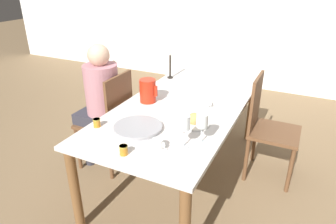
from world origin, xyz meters
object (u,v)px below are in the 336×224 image
at_px(teacup_near_person, 158,145).
at_px(serving_tray, 138,128).
at_px(person_seated, 100,97).
at_px(wine_glass_water, 202,122).
at_px(red_pitcher, 148,91).
at_px(jam_jar_red, 97,122).
at_px(wine_glass_juice, 184,124).
at_px(bread_plate, 194,121).
at_px(jam_jar_amber, 124,150).
at_px(chair_opposite, 267,125).
at_px(teacup_across, 206,104).
at_px(candlestick_tall, 170,68).
at_px(chair_person_side, 110,119).

height_order(teacup_near_person, serving_tray, teacup_near_person).
distance_m(person_seated, wine_glass_water, 1.18).
height_order(red_pitcher, jam_jar_red, red_pitcher).
relative_size(wine_glass_juice, bread_plate, 0.96).
distance_m(wine_glass_water, jam_jar_amber, 0.52).
height_order(chair_opposite, wine_glass_water, chair_opposite).
relative_size(chair_opposite, person_seated, 0.79).
relative_size(person_seated, jam_jar_red, 19.18).
relative_size(teacup_across, bread_plate, 0.54).
xyz_separation_m(chair_opposite, person_seated, (-1.42, -0.51, 0.21)).
bearing_deg(teacup_across, wine_glass_water, -73.59).
bearing_deg(teacup_near_person, wine_glass_juice, 36.46).
relative_size(teacup_near_person, jam_jar_red, 1.98).
distance_m(chair_opposite, wine_glass_juice, 1.12).
distance_m(wine_glass_water, wine_glass_juice, 0.13).
relative_size(chair_opposite, candlestick_tall, 3.16).
relative_size(chair_person_side, bread_plate, 4.11).
relative_size(red_pitcher, bread_plate, 0.87).
bearing_deg(jam_jar_amber, wine_glass_juice, 39.70).
xyz_separation_m(wine_glass_water, bread_plate, (-0.14, 0.23, -0.13)).
bearing_deg(wine_glass_water, candlestick_tall, 124.15).
relative_size(wine_glass_water, teacup_near_person, 1.69).
distance_m(teacup_near_person, candlestick_tall, 1.41).
height_order(red_pitcher, wine_glass_juice, wine_glass_juice).
height_order(chair_person_side, wine_glass_water, chair_person_side).
xyz_separation_m(wine_glass_juice, serving_tray, (-0.38, 0.07, -0.15)).
bearing_deg(chair_opposite, teacup_across, -54.76).
xyz_separation_m(person_seated, jam_jar_amber, (0.73, -0.71, 0.04)).
distance_m(wine_glass_water, teacup_across, 0.59).
relative_size(wine_glass_water, serving_tray, 0.60).
bearing_deg(chair_person_side, jam_jar_red, -151.71).
bearing_deg(jam_jar_amber, person_seated, 135.78).
bearing_deg(teacup_near_person, chair_opposite, 63.91).
xyz_separation_m(serving_tray, bread_plate, (0.33, 0.25, 0.01)).
height_order(chair_person_side, jam_jar_red, chair_person_side).
height_order(chair_person_side, candlestick_tall, candlestick_tall).
xyz_separation_m(person_seated, red_pitcher, (0.46, 0.08, 0.11)).
distance_m(wine_glass_water, bread_plate, 0.30).
relative_size(chair_opposite, jam_jar_red, 15.12).
xyz_separation_m(teacup_across, jam_jar_amber, (-0.22, -0.89, 0.00)).
height_order(red_pitcher, teacup_across, red_pitcher).
distance_m(red_pitcher, jam_jar_amber, 0.84).
xyz_separation_m(wine_glass_water, jam_jar_amber, (-0.38, -0.34, -0.12)).
xyz_separation_m(teacup_near_person, teacup_across, (0.06, 0.74, 0.00)).
bearing_deg(red_pitcher, chair_opposite, 24.14).
height_order(teacup_near_person, candlestick_tall, candlestick_tall).
distance_m(person_seated, bread_plate, 0.98).
distance_m(serving_tray, candlestick_tall, 1.17).
bearing_deg(jam_jar_red, jam_jar_amber, -30.59).
bearing_deg(chair_person_side, candlestick_tall, -20.12).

